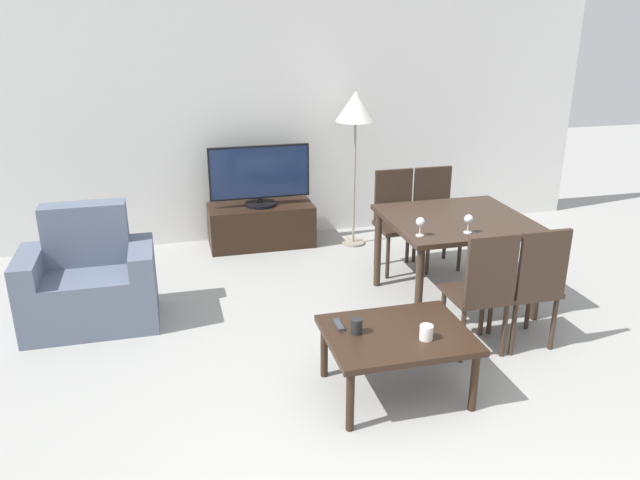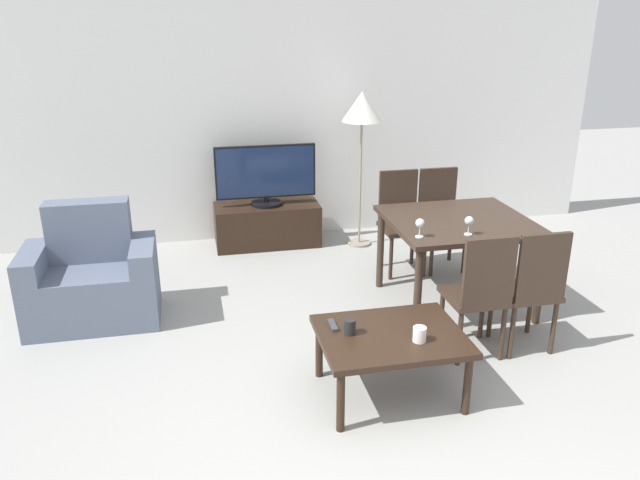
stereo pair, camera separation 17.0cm
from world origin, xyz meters
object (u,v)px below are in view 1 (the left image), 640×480
armchair (90,284)px  dining_chair_far_left (396,216)px  wine_glass_center (420,223)px  dining_table (456,228)px  dining_chair_far (435,213)px  tv (260,176)px  cup_colored_far (357,326)px  wine_glass_left (469,220)px  dining_chair_near_right (532,282)px  tv_stand (261,225)px  cup_white_near (426,332)px  remote_primary (339,325)px  coffee_table (397,339)px  dining_chair_near (482,288)px  floor_lamp (356,112)px

armchair → dining_chair_far_left: 2.77m
wine_glass_center → dining_table: bearing=35.4°
dining_chair_far → dining_chair_far_left: size_ratio=1.00×
tv → cup_colored_far: tv is taller
dining_table → wine_glass_left: wine_glass_left is taller
dining_table → dining_chair_near_right: dining_chair_near_right is taller
dining_table → wine_glass_left: (-0.09, -0.36, 0.19)m
tv_stand → cup_white_near: cup_white_near is taller
cup_white_near → remote_primary: bearing=148.5°
remote_primary → dining_chair_far: bearing=51.0°
dining_chair_far → remote_primary: size_ratio=6.28×
coffee_table → wine_glass_center: (0.48, 0.82, 0.46)m
tv_stand → dining_table: dining_table is taller
dining_table → remote_primary: bearing=-142.3°
dining_chair_far_left → remote_primary: (-1.08, -1.83, -0.07)m
coffee_table → dining_chair_near: bearing=22.9°
armchair → cup_colored_far: bearing=-40.2°
armchair → floor_lamp: bearing=25.3°
tv_stand → dining_chair_near: 2.84m
coffee_table → wine_glass_center: size_ratio=6.19×
dining_chair_near_right → wine_glass_center: 0.90m
dining_chair_near → cup_colored_far: dining_chair_near is taller
cup_colored_far → tv: bearing=92.9°
dining_chair_far_left → tv_stand: bearing=141.6°
dining_chair_far → cup_white_near: dining_chair_far is taller
dining_chair_near_right → wine_glass_left: dining_chair_near_right is taller
coffee_table → dining_chair_near_right: bearing=15.5°
dining_chair_far_left → cup_white_near: bearing=-106.0°
coffee_table → wine_glass_left: wine_glass_left is taller
tv_stand → dining_chair_near: (1.15, -2.58, 0.30)m
tv_stand → dining_chair_near_right: bearing=-59.2°
cup_colored_far → wine_glass_center: 1.12m
coffee_table → cup_colored_far: (-0.25, 0.05, 0.10)m
coffee_table → tv_stand: bearing=97.9°
wine_glass_left → dining_chair_far: bearing=76.5°
tv_stand → wine_glass_left: 2.53m
dining_chair_near → dining_chair_far: size_ratio=1.00×
tv → cup_colored_far: 2.86m
dining_chair_near → wine_glass_left: dining_chair_near is taller
coffee_table → dining_chair_far_left: size_ratio=0.96×
dining_chair_far → floor_lamp: bearing=130.2°
cup_white_near → dining_chair_near: bearing=36.1°
armchair → tv: (1.57, 1.40, 0.42)m
coffee_table → cup_colored_far: 0.28m
dining_chair_far → remote_primary: dining_chair_far is taller
remote_primary → wine_glass_left: bearing=27.9°
cup_colored_far → dining_chair_far_left: bearing=62.7°
tv → dining_table: bearing=-52.4°
floor_lamp → dining_chair_near_right: bearing=-76.0°
floor_lamp → wine_glass_left: bearing=-80.8°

